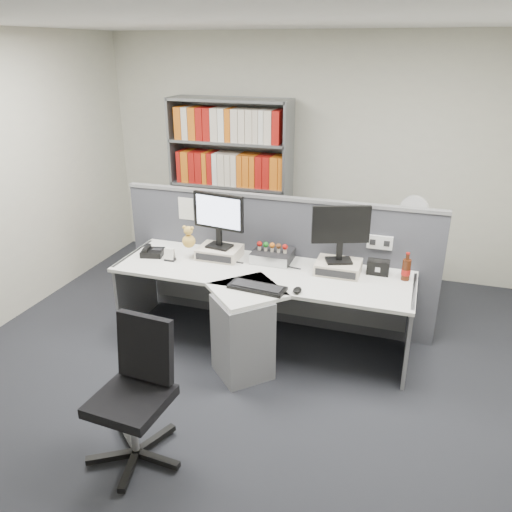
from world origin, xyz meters
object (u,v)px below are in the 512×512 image
(desk, at_px, (254,309))
(monitor_right, at_px, (341,229))
(mouse, at_px, (297,290))
(desk_calendar, at_px, (170,255))
(filing_cabinet, at_px, (406,274))
(cola_bottle, at_px, (406,270))
(desk_phone, at_px, (152,252))
(shelving_unit, at_px, (231,188))
(keyboard, at_px, (257,287))
(office_chair, at_px, (137,388))
(desktop_pc, at_px, (273,256))
(monitor_left, at_px, (218,216))
(desk_fan, at_px, (414,213))
(speaker, at_px, (378,267))

(desk, xyz_separation_m, monitor_right, (0.64, 0.38, 0.66))
(mouse, xyz_separation_m, desk_calendar, (-1.26, 0.28, 0.03))
(desk_calendar, bearing_deg, filing_cabinet, 30.77)
(cola_bottle, relative_size, filing_cabinet, 0.35)
(desk_phone, xyz_separation_m, shelving_unit, (0.18, 1.62, 0.22))
(keyboard, bearing_deg, office_chair, -109.45)
(desktop_pc, xyz_separation_m, cola_bottle, (1.17, -0.05, 0.04))
(monitor_left, xyz_separation_m, desk_fan, (1.66, 1.02, -0.12))
(cola_bottle, xyz_separation_m, office_chair, (-1.54, -1.75, -0.31))
(speaker, bearing_deg, cola_bottle, -11.65)
(monitor_left, distance_m, desktop_pc, 0.61)
(desktop_pc, height_order, speaker, speaker)
(monitor_right, relative_size, desktop_pc, 1.41)
(desk, relative_size, desk_fan, 5.38)
(desktop_pc, bearing_deg, cola_bottle, -2.62)
(keyboard, height_order, desk_phone, desk_phone)
(mouse, distance_m, desk_fan, 1.72)
(monitor_left, relative_size, filing_cabinet, 0.72)
(keyboard, xyz_separation_m, shelving_unit, (-0.97, 1.99, 0.24))
(keyboard, bearing_deg, speaker, 33.93)
(desk, bearing_deg, mouse, -14.76)
(speaker, xyz_separation_m, filing_cabinet, (0.23, 0.94, -0.43))
(monitor_right, distance_m, desktop_pc, 0.71)
(desk_phone, bearing_deg, speaker, 6.30)
(mouse, xyz_separation_m, desk_phone, (-1.48, 0.34, 0.01))
(mouse, xyz_separation_m, cola_bottle, (0.80, 0.51, 0.07))
(monitor_left, height_order, desk_phone, monitor_left)
(keyboard, relative_size, mouse, 4.46)
(mouse, height_order, cola_bottle, cola_bottle)
(monitor_right, xyz_separation_m, filing_cabinet, (0.56, 1.02, -0.77))
(desk, distance_m, filing_cabinet, 1.85)
(desk, xyz_separation_m, filing_cabinet, (1.20, 1.40, -0.11))
(mouse, bearing_deg, desk_phone, 167.16)
(desk, height_order, keyboard, keyboard)
(monitor_left, bearing_deg, desk_fan, 31.44)
(desk, height_order, monitor_right, monitor_right)
(mouse, height_order, office_chair, office_chair)
(mouse, relative_size, speaker, 0.58)
(desk_phone, height_order, cola_bottle, cola_bottle)
(office_chair, bearing_deg, speaker, 53.78)
(keyboard, relative_size, filing_cabinet, 0.69)
(shelving_unit, xyz_separation_m, office_chair, (0.55, -3.19, -0.47))
(desk, bearing_deg, filing_cabinet, 49.39)
(desktop_pc, bearing_deg, keyboard, -85.26)
(keyboard, distance_m, shelving_unit, 2.23)
(desktop_pc, relative_size, desk_calendar, 2.99)
(monitor_right, xyz_separation_m, desk_phone, (-1.72, -0.15, -0.36))
(desk, bearing_deg, office_chair, -104.55)
(desk_calendar, bearing_deg, desk_fan, 30.76)
(desk, relative_size, speaker, 13.93)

